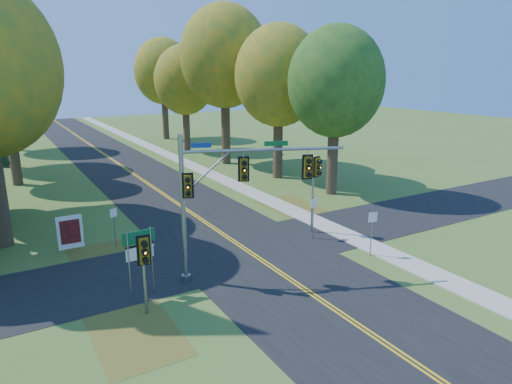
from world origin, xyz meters
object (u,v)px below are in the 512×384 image
east_signal_pole (316,175)px  route_sign_cluster (140,249)px  traffic_mast (224,188)px  info_kiosk (70,232)px

east_signal_pole → route_sign_cluster: size_ratio=1.53×
east_signal_pole → route_sign_cluster: 11.55m
east_signal_pole → traffic_mast: bearing=-169.1°
route_sign_cluster → info_kiosk: (-1.73, 7.32, -1.23)m
traffic_mast → east_signal_pole: 7.89m
info_kiosk → east_signal_pole: bearing=-19.4°
traffic_mast → route_sign_cluster: bearing=-163.4°
traffic_mast → route_sign_cluster: traffic_mast is taller
east_signal_pole → route_sign_cluster: east_signal_pole is taller
traffic_mast → route_sign_cluster: 4.49m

